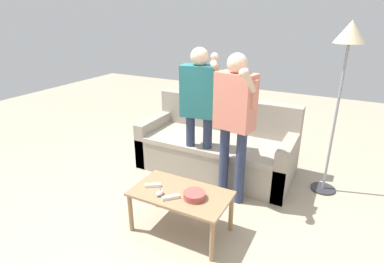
# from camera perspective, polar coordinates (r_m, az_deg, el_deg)

# --- Properties ---
(ground_plane) EXTENTS (12.00, 12.00, 0.00)m
(ground_plane) POSITION_cam_1_polar(r_m,az_deg,el_deg) (3.15, -3.15, -17.53)
(ground_plane) COLOR tan
(couch) EXTENTS (1.96, 0.88, 0.91)m
(couch) POSITION_cam_1_polar(r_m,az_deg,el_deg) (4.07, 4.70, -2.96)
(couch) COLOR #9E9384
(couch) RESTS_ON ground
(coffee_table) EXTENTS (0.91, 0.51, 0.42)m
(coffee_table) POSITION_cam_1_polar(r_m,az_deg,el_deg) (2.93, -2.11, -12.11)
(coffee_table) COLOR #997551
(coffee_table) RESTS_ON ground
(snack_bowl) EXTENTS (0.20, 0.20, 0.06)m
(snack_bowl) POSITION_cam_1_polar(r_m,az_deg,el_deg) (2.80, 0.45, -11.70)
(snack_bowl) COLOR #B24C47
(snack_bowl) RESTS_ON coffee_table
(game_remote_nunchuk) EXTENTS (0.06, 0.09, 0.05)m
(game_remote_nunchuk) POSITION_cam_1_polar(r_m,az_deg,el_deg) (2.86, -5.98, -11.19)
(game_remote_nunchuk) COLOR white
(game_remote_nunchuk) RESTS_ON coffee_table
(floor_lamp) EXTENTS (0.31, 0.31, 1.90)m
(floor_lamp) POSITION_cam_1_polar(r_m,az_deg,el_deg) (3.55, 26.82, 13.42)
(floor_lamp) COLOR #2D2D33
(floor_lamp) RESTS_ON ground
(player_right) EXTENTS (0.46, 0.44, 1.61)m
(player_right) POSITION_cam_1_polar(r_m,az_deg,el_deg) (3.17, 7.86, 3.45)
(player_right) COLOR #2D3856
(player_right) RESTS_ON ground
(player_center) EXTENTS (0.50, 0.31, 1.62)m
(player_center) POSITION_cam_1_polar(r_m,az_deg,el_deg) (3.51, 1.34, 5.56)
(player_center) COLOR #2D3856
(player_center) RESTS_ON ground
(game_remote_wand_near) EXTENTS (0.14, 0.14, 0.03)m
(game_remote_wand_near) POSITION_cam_1_polar(r_m,az_deg,el_deg) (2.81, -3.95, -12.03)
(game_remote_wand_near) COLOR white
(game_remote_wand_near) RESTS_ON coffee_table
(game_remote_wand_far) EXTENTS (0.15, 0.11, 0.03)m
(game_remote_wand_far) POSITION_cam_1_polar(r_m,az_deg,el_deg) (2.99, -7.24, -9.83)
(game_remote_wand_far) COLOR white
(game_remote_wand_far) RESTS_ON coffee_table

